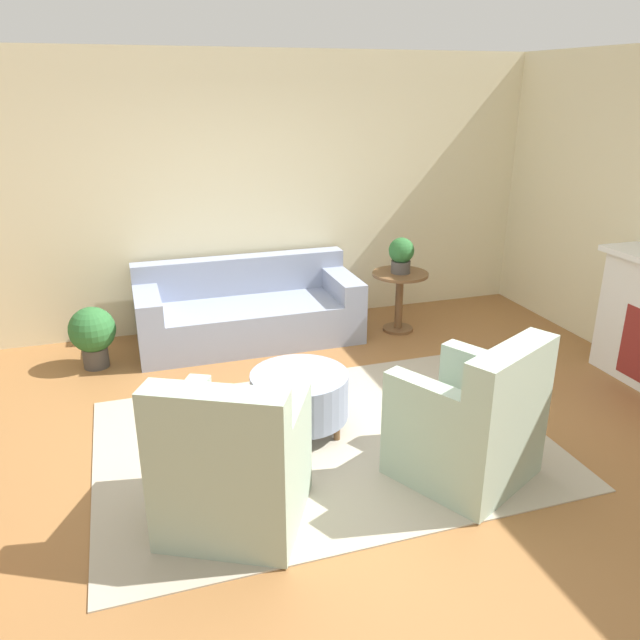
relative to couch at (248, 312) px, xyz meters
name	(u,v)px	position (x,y,z in m)	size (l,w,h in m)	color
ground_plane	(324,443)	(0.10, -2.15, -0.29)	(16.00, 16.00, 0.00)	#996638
wall_back	(243,194)	(0.10, 0.53, 1.11)	(9.24, 0.12, 2.80)	beige
rug	(324,442)	(0.10, -2.15, -0.29)	(3.22, 2.28, 0.01)	#B2A893
couch	(248,312)	(0.00, 0.00, 0.00)	(2.21, 0.92, 0.80)	#8E99B2
armchair_left	(232,468)	(-0.68, -2.84, 0.10)	(1.05, 1.04, 1.00)	#9EB29E
armchair_right	(472,425)	(0.89, -2.84, 0.10)	(1.05, 1.04, 1.00)	#9EB29E
ottoman_table	(300,395)	(-0.01, -1.92, 0.01)	(0.73, 0.73, 0.46)	#8E99B2
side_table	(400,291)	(1.56, -0.26, 0.15)	(0.58, 0.58, 0.64)	brown
potted_plant_on_side_table	(401,254)	(1.56, -0.26, 0.55)	(0.26, 0.26, 0.37)	#4C4742
potted_plant_floor	(93,333)	(-1.49, -0.24, 0.05)	(0.42, 0.42, 0.58)	#4C4742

